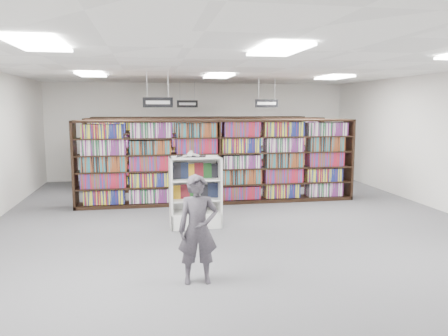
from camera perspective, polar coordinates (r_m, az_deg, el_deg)
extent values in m
plane|color=#55545A|center=(9.21, 1.30, -7.20)|extent=(12.00, 12.00, 0.00)
cube|color=white|center=(8.92, 1.37, 13.05)|extent=(10.00, 12.00, 0.10)
cube|color=white|center=(14.84, -3.18, 4.82)|extent=(10.00, 0.10, 3.20)
cube|color=white|center=(3.32, 22.00, -6.69)|extent=(10.00, 0.10, 3.20)
cube|color=black|center=(10.94, -0.71, 0.83)|extent=(7.00, 0.60, 2.10)
cube|color=maroon|center=(10.94, -0.71, 0.83)|extent=(6.88, 0.42, 1.98)
cube|color=black|center=(12.91, -2.12, 1.91)|extent=(7.00, 0.60, 2.10)
cube|color=maroon|center=(12.91, -2.12, 1.91)|extent=(6.88, 0.42, 1.98)
cube|color=black|center=(14.58, -3.03, 2.60)|extent=(7.00, 0.60, 2.10)
cube|color=maroon|center=(14.58, -3.03, 2.60)|extent=(6.88, 0.42, 1.98)
cylinder|color=#B2B2B7|center=(9.73, -10.04, 10.80)|extent=(0.01, 0.01, 0.58)
cylinder|color=#B2B2B7|center=(9.74, -7.31, 10.85)|extent=(0.01, 0.01, 0.58)
cube|color=black|center=(9.72, -8.63, 8.47)|extent=(0.65, 0.02, 0.22)
cube|color=white|center=(9.71, -8.62, 8.47)|extent=(0.52, 0.00, 0.08)
cylinder|color=#B2B2B7|center=(12.11, 4.56, 10.31)|extent=(0.01, 0.01, 0.58)
cylinder|color=#B2B2B7|center=(12.23, 6.66, 10.25)|extent=(0.01, 0.01, 0.58)
cube|color=black|center=(12.15, 5.59, 8.40)|extent=(0.65, 0.02, 0.22)
cube|color=white|center=(12.14, 5.60, 8.40)|extent=(0.52, 0.00, 0.08)
cylinder|color=#B2B2B7|center=(13.76, -5.78, 10.00)|extent=(0.01, 0.01, 0.58)
cylinder|color=#B2B2B7|center=(13.80, -3.87, 10.02)|extent=(0.01, 0.01, 0.58)
cube|color=black|center=(13.77, -4.81, 8.35)|extent=(0.65, 0.02, 0.22)
cube|color=white|center=(13.76, -4.80, 8.35)|extent=(0.52, 0.00, 0.08)
cube|color=white|center=(5.91, -23.02, 14.67)|extent=(0.60, 1.20, 0.04)
cube|color=white|center=(6.02, 7.12, 15.09)|extent=(0.60, 1.20, 0.04)
cube|color=white|center=(10.82, -16.96, 11.60)|extent=(0.60, 1.20, 0.04)
cube|color=white|center=(10.88, -0.73, 11.92)|extent=(0.60, 1.20, 0.04)
cube|color=white|center=(11.74, 14.19, 11.39)|extent=(0.60, 1.20, 0.04)
cube|color=white|center=(8.93, -3.72, -6.68)|extent=(1.03, 0.54, 0.31)
cube|color=white|center=(8.76, -6.94, -3.24)|extent=(0.05, 0.51, 1.43)
cube|color=white|center=(8.88, -0.61, -3.02)|extent=(0.05, 0.51, 1.43)
cube|color=white|center=(9.04, -3.95, -2.85)|extent=(1.02, 0.06, 1.43)
cube|color=white|center=(8.70, -3.79, 1.40)|extent=(1.03, 0.54, 0.03)
cube|color=white|center=(8.84, -3.74, -4.11)|extent=(0.95, 0.49, 0.02)
cube|color=white|center=(8.76, -3.77, -1.49)|extent=(0.95, 0.49, 0.02)
cube|color=black|center=(8.74, -6.36, -0.45)|extent=(0.21, 0.08, 0.31)
cube|color=#141B35|center=(8.76, -5.34, -0.42)|extent=(0.21, 0.08, 0.31)
cube|color=gold|center=(8.78, -4.33, -0.39)|extent=(0.21, 0.08, 0.31)
cube|color=maroon|center=(8.80, -3.31, -0.36)|extent=(0.21, 0.08, 0.31)
cube|color=#17471B|center=(8.82, -2.31, -0.33)|extent=(0.21, 0.08, 0.31)
cube|color=black|center=(8.84, -1.31, -0.30)|extent=(0.21, 0.08, 0.31)
cube|color=gold|center=(8.82, -6.19, -3.14)|extent=(0.23, 0.07, 0.29)
cube|color=maroon|center=(8.83, -4.99, -3.10)|extent=(0.23, 0.07, 0.29)
cube|color=#17471B|center=(8.86, -3.79, -3.06)|extent=(0.23, 0.07, 0.29)
cube|color=black|center=(8.88, -2.61, -3.02)|extent=(0.23, 0.07, 0.29)
cube|color=#141B35|center=(8.91, -1.42, -2.98)|extent=(0.23, 0.07, 0.29)
cube|color=black|center=(8.73, -4.27, 1.56)|extent=(0.62, 0.42, 0.01)
cube|color=silver|center=(8.71, -5.17, 1.60)|extent=(0.30, 0.34, 0.05)
cube|color=silver|center=(8.74, -3.38, 1.64)|extent=(0.30, 0.34, 0.07)
cylinder|color=silver|center=(8.72, -4.41, 1.89)|extent=(0.15, 0.30, 0.10)
imported|color=#47424C|center=(6.02, -3.42, -8.02)|extent=(0.56, 0.38, 1.50)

